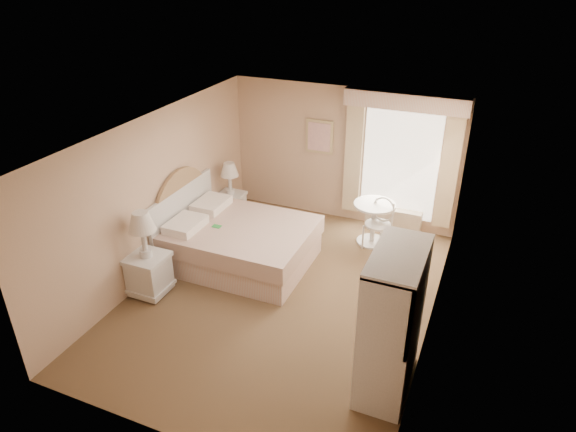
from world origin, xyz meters
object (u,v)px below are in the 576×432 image
at_px(nightstand_near, 148,264).
at_px(armoire, 391,334).
at_px(nightstand_far, 231,199).
at_px(bed, 234,241).
at_px(round_table, 374,217).
at_px(cafe_chair, 380,220).

xyz_separation_m(nightstand_near, armoire, (3.65, -0.43, 0.25)).
bearing_deg(nightstand_far, bed, -59.75).
bearing_deg(armoire, bed, 149.78).
bearing_deg(armoire, nightstand_far, 141.07).
xyz_separation_m(nightstand_near, round_table, (2.66, 2.73, 0.00)).
xyz_separation_m(nightstand_near, nightstand_far, (0.00, 2.52, -0.07)).
relative_size(nightstand_near, nightstand_far, 1.16).
distance_m(bed, armoire, 3.41).
bearing_deg(bed, nightstand_near, -119.72).
bearing_deg(nightstand_near, round_table, 45.82).
bearing_deg(nightstand_near, nightstand_far, 90.00).
relative_size(nightstand_near, round_table, 1.76).
bearing_deg(nightstand_far, nightstand_near, -90.00).
xyz_separation_m(round_table, armoire, (0.99, -3.17, 0.25)).
relative_size(round_table, armoire, 0.42).
distance_m(nightstand_far, armoire, 4.71).
height_order(nightstand_near, nightstand_far, nightstand_near).
xyz_separation_m(round_table, cafe_chair, (0.14, -0.11, 0.02)).
xyz_separation_m(nightstand_near, cafe_chair, (2.79, 2.62, 0.02)).
xyz_separation_m(nightstand_far, round_table, (2.66, 0.22, 0.07)).
distance_m(bed, nightstand_near, 1.47).
height_order(bed, round_table, bed).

